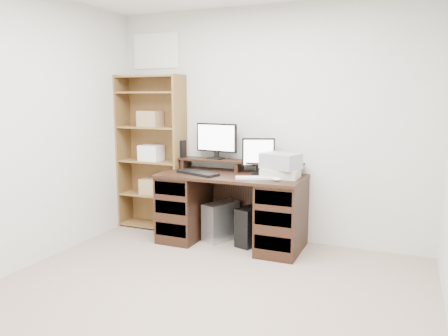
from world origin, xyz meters
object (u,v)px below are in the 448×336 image
Objects in this scene: monitor_small at (258,154)px; printer at (281,173)px; tower_silver at (221,221)px; monitor_wide at (217,139)px; tower_black at (252,225)px; desk at (232,208)px; bookshelf at (152,151)px.

monitor_small is 1.03× the size of printer.
tower_silver is (-0.67, 0.03, -0.59)m from printer.
monitor_small is at bearing -1.78° from monitor_wide.
printer is 0.67m from tower_black.
monitor_small is 0.76m from tower_black.
monitor_small reaches higher than tower_black.
desk is 3.03× the size of monitor_wide.
printer is at bearing -46.84° from monitor_small.
tower_silver is at bearing 172.73° from monitor_small.
tower_silver is 0.95× the size of tower_black.
desk is 0.24m from tower_silver.
monitor_small is at bearing 34.77° from desk.
monitor_small is 0.84m from tower_silver.
tower_silver reaches higher than tower_black.
monitor_wide is (-0.28, 0.23, 0.70)m from desk.
tower_silver is at bearing 176.73° from printer.
monitor_wide reaches higher than desk.
tower_black is (-0.31, 0.04, -0.59)m from printer.
monitor_wide is 0.84m from bookshelf.
monitor_wide is 0.28× the size of bookshelf.
desk is 3.58× the size of tower_silver.
printer is 0.20× the size of bookshelf.
tower_black is at bearing 23.34° from tower_silver.
desk is 4.00× the size of monitor_small.
bookshelf reaches higher than monitor_small.
monitor_small is at bearing 36.26° from tower_silver.
tower_silver is (-0.15, 0.06, -0.18)m from desk.
desk is 4.13× the size of printer.
desk reaches higher than tower_black.
monitor_small is 0.89× the size of tower_silver.
monitor_small is (0.23, 0.16, 0.56)m from desk.
bookshelf is (-1.31, 0.14, 0.71)m from tower_black.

